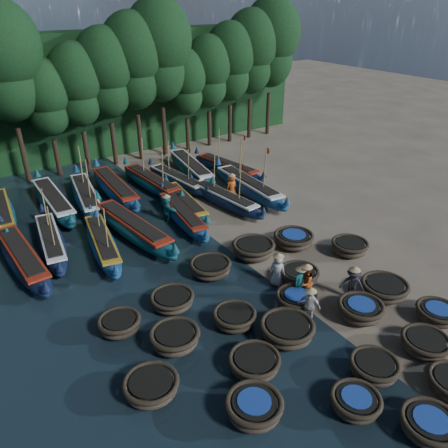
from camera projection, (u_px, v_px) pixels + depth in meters
ground at (267, 279)px, 21.61m from camera, size 120.00×120.00×0.00m
foliage_wall at (93, 96)px, 36.54m from camera, size 40.00×3.00×10.00m
coracle_2 at (430, 425)px, 13.82m from camera, size 2.10×2.10×0.66m
coracle_5 at (254, 407)px, 14.33m from camera, size 2.04×2.04×0.77m
coracle_6 at (355, 402)px, 14.60m from camera, size 1.75×1.75×0.65m
coracle_7 at (374, 367)px, 15.95m from camera, size 1.85×1.85×0.69m
coracle_8 at (425, 343)px, 17.04m from camera, size 1.91×1.91×0.68m
coracle_9 at (437, 313)px, 18.71m from camera, size 2.00×2.00×0.64m
coracle_10 at (151, 386)px, 15.19m from camera, size 2.20×2.20×0.67m
coracle_11 at (254, 362)px, 16.18m from camera, size 1.98×1.98×0.66m
coracle_12 at (287, 330)px, 17.65m from camera, size 2.41×2.41×0.80m
coracle_13 at (361, 310)px, 18.78m from camera, size 2.03×2.03×0.78m
coracle_14 at (384, 288)px, 20.17m from camera, size 2.20×2.20×0.76m
coracle_15 at (175, 338)px, 17.22m from camera, size 2.04×2.04×0.80m
coracle_16 at (234, 317)px, 18.39m from camera, size 1.88×1.88×0.71m
coracle_17 at (297, 299)px, 19.51m from camera, size 1.98×1.98×0.69m
coracle_18 at (299, 274)px, 21.27m from camera, size 2.05×2.05×0.67m
coracle_19 at (350, 247)px, 23.54m from camera, size 2.11×2.11×0.74m
coracle_20 at (120, 324)px, 18.02m from camera, size 1.99×1.99×0.71m
coracle_21 at (172, 300)px, 19.49m from camera, size 1.99×1.99×0.67m
coracle_22 at (210, 267)px, 21.73m from camera, size 2.22×2.22×0.76m
coracle_23 at (253, 249)px, 23.23m from camera, size 2.39×2.39×0.84m
coracle_24 at (294, 239)px, 24.24m from camera, size 2.33×2.33×0.77m
long_boat_1 at (23, 258)px, 22.29m from camera, size 1.95×8.41×1.48m
long_boat_2 at (51, 241)px, 23.86m from camera, size 2.27×7.57×3.24m
long_boat_3 at (103, 243)px, 23.72m from camera, size 2.54×7.49×3.22m
long_boat_4 at (133, 228)px, 25.09m from camera, size 2.60×8.98×1.59m
long_boat_5 at (182, 215)px, 26.77m from camera, size 2.30×7.55×1.34m
long_boat_6 at (185, 203)px, 28.35m from camera, size 2.20×7.34×1.30m
long_boat_7 at (224, 199)px, 28.87m from camera, size 2.20×7.63×3.26m
long_boat_8 at (249, 187)px, 30.48m from camera, size 2.02×8.96×3.81m
long_boat_10 at (2, 213)px, 26.93m from camera, size 2.07×8.13×1.43m
long_boat_11 at (54, 201)px, 28.36m from camera, size 1.65×8.89×1.56m
long_boat_12 at (86, 196)px, 29.09m from camera, size 2.82×8.47×3.64m
long_boat_13 at (115, 188)px, 30.28m from camera, size 1.97×8.90×1.57m
long_boat_14 at (152, 182)px, 31.27m from camera, size 2.05×8.34×3.55m
long_boat_15 at (177, 180)px, 31.87m from camera, size 2.17×7.41×3.17m
long_boat_16 at (191, 168)px, 33.83m from camera, size 2.95×8.87×1.58m
long_boat_17 at (228, 168)px, 34.05m from camera, size 2.63×7.76×3.34m
fisherman_0 at (278, 269)px, 20.77m from camera, size 0.80×0.96×1.88m
fisherman_1 at (300, 281)px, 19.81m from camera, size 0.65×0.52×1.85m
fisherman_2 at (305, 282)px, 19.79m from camera, size 1.07×0.97×1.99m
fisherman_3 at (352, 284)px, 19.72m from camera, size 1.15×1.26×1.90m
fisherman_4 at (309, 305)px, 18.38m from camera, size 0.84×1.05×1.86m
fisherman_5 at (167, 208)px, 26.70m from camera, size 0.60×1.63×1.93m
fisherman_6 at (232, 186)px, 29.77m from camera, size 0.91×0.64×1.94m
tree_4 at (2, 60)px, 28.90m from camera, size 5.34×5.34×12.58m
tree_5 at (46, 97)px, 31.29m from camera, size 3.68×3.68×8.68m
tree_6 at (76, 84)px, 32.11m from camera, size 4.09×4.09×9.65m
tree_7 at (105, 72)px, 32.94m from camera, size 4.51×4.51×10.63m
tree_8 at (133, 60)px, 33.76m from camera, size 4.92×4.92×11.60m
tree_9 at (159, 49)px, 34.59m from camera, size 5.34×5.34×12.58m
tree_10 at (186, 82)px, 36.98m from camera, size 3.68×3.68×8.68m
tree_11 at (208, 71)px, 37.80m from camera, size 4.09×4.09×9.65m
tree_12 at (230, 61)px, 38.63m from camera, size 4.51×4.51×10.63m
tree_13 at (251, 51)px, 39.45m from camera, size 4.92×4.92×11.60m
tree_14 at (271, 41)px, 40.28m from camera, size 5.34×5.34×12.58m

